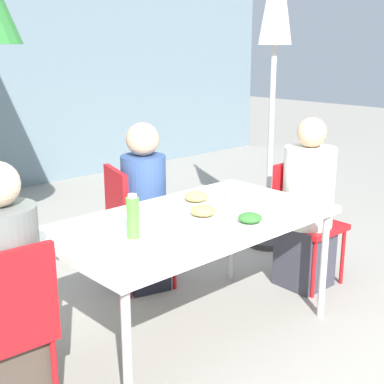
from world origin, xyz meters
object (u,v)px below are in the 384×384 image
chair_left (5,322)px  drinking_cup (166,245)px  person_right (307,209)px  person_far (144,211)px  closed_umbrella (275,24)px  salad_bowl (238,195)px  person_left (8,299)px  chair_right (302,213)px  bottle (133,217)px  chair_far (131,218)px

chair_left → drinking_cup: chair_left is taller
person_right → person_far: size_ratio=1.02×
closed_umbrella → salad_bowl: 1.61m
person_left → chair_right: 2.19m
person_far → bottle: person_far is taller
chair_left → drinking_cup: bearing=-22.6°
chair_right → salad_bowl: size_ratio=5.53×
bottle → chair_left: bearing=177.8°
chair_right → bottle: 1.59m
person_left → chair_right: (2.19, -0.03, -0.06)m
person_left → person_right: 2.14m
chair_far → person_far: person_far is taller
person_far → drinking_cup: (-0.68, -1.04, 0.22)m
chair_right → salad_bowl: (-0.66, 0.03, 0.26)m
chair_left → bottle: size_ratio=3.83×
chair_far → drinking_cup: (-0.62, -1.11, 0.28)m
chair_left → person_right: person_right is taller
person_right → bottle: bearing=1.9°
chair_far → drinking_cup: 1.30m
chair_right → chair_far: bearing=-35.1°
person_right → chair_left: bearing=1.3°
chair_right → closed_umbrella: 1.51m
closed_umbrella → bottle: size_ratio=10.96×
closed_umbrella → salad_bowl: bearing=-150.6°
drinking_cup → salad_bowl: drinking_cup is taller
drinking_cup → salad_bowl: size_ratio=0.66×
person_right → salad_bowl: person_right is taller
chair_far → chair_left: bearing=-41.8°
person_far → bottle: (-0.65, -0.74, 0.28)m
chair_far → salad_bowl: chair_far is taller
person_left → salad_bowl: 1.53m
chair_left → salad_bowl: 1.60m
person_far → drinking_cup: 1.26m
chair_left → bottle: bearing=1.5°
chair_right → chair_far: (-0.97, 0.74, 0.00)m
person_left → closed_umbrella: bearing=16.6°
chair_right → closed_umbrella: (0.39, 0.62, 1.32)m
person_far → salad_bowl: (0.25, -0.64, 0.20)m
person_left → salad_bowl: (1.52, -0.00, 0.19)m
closed_umbrella → chair_far: bearing=175.0°
chair_far → bottle: bearing=-19.2°
person_left → chair_right: bearing=2.9°
chair_left → chair_far: same height
chair_right → drinking_cup: chair_right is taller
person_left → chair_right: size_ratio=1.38×
chair_left → chair_right: 2.24m
chair_left → salad_bowl: size_ratio=5.53×
chair_right → salad_bowl: chair_right is taller
person_left → person_right: person_right is taller
salad_bowl → person_right: bearing=-9.7°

